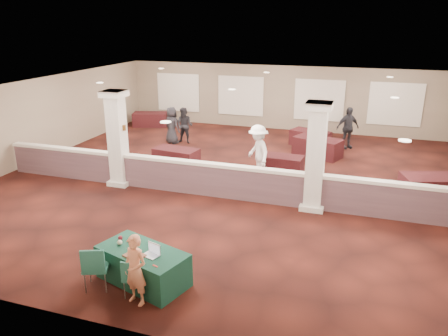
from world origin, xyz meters
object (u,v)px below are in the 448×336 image
(attendee_c, at_px, (348,128))
(attendee_d, at_px, (172,125))
(far_table_front_left, at_px, (176,157))
(attendee_a, at_px, (185,126))
(far_table_back_right, at_px, (318,147))
(attendee_b, at_px, (258,152))
(woman, at_px, (135,270))
(far_table_front_right, at_px, (435,188))
(far_table_front_center, at_px, (281,164))
(conf_chair_side, at_px, (95,265))
(far_table_back_center, at_px, (310,138))
(near_table, at_px, (143,266))
(far_table_back_left, at_px, (150,119))
(conf_chair_main, at_px, (134,276))

(attendee_c, height_order, attendee_d, attendee_c)
(far_table_front_left, xyz_separation_m, attendee_a, (-0.97, 3.11, 0.47))
(far_table_front_left, distance_m, far_table_back_right, 5.81)
(attendee_a, distance_m, attendee_b, 5.45)
(woman, height_order, far_table_front_right, woman)
(far_table_front_right, bearing_deg, far_table_front_center, 168.22)
(conf_chair_side, xyz_separation_m, far_table_front_left, (-1.78, 7.98, -0.25))
(far_table_back_right, bearing_deg, far_table_back_center, 108.76)
(near_table, relative_size, far_table_front_left, 1.15)
(attendee_a, height_order, attendee_d, attendee_d)
(conf_chair_side, height_order, far_table_front_right, conf_chair_side)
(far_table_back_left, relative_size, far_table_back_center, 1.04)
(woman, relative_size, far_table_back_center, 0.87)
(woman, distance_m, attendee_c, 13.09)
(attendee_b, bearing_deg, far_table_front_left, -134.59)
(far_table_front_center, bearing_deg, attendee_d, 155.88)
(attendee_c, xyz_separation_m, attendee_d, (-7.56, -1.67, -0.08))
(conf_chair_side, distance_m, far_table_front_right, 10.33)
(near_table, height_order, far_table_front_center, near_table)
(conf_chair_main, height_order, far_table_back_right, conf_chair_main)
(far_table_front_right, bearing_deg, far_table_back_right, 138.43)
(far_table_back_left, bearing_deg, far_table_front_right, -25.50)
(far_table_front_center, height_order, attendee_a, attendee_a)
(far_table_back_left, bearing_deg, conf_chair_main, -63.86)
(near_table, distance_m, far_table_front_right, 9.37)
(far_table_back_left, bearing_deg, conf_chair_side, -66.96)
(far_table_front_center, relative_size, far_table_front_right, 0.82)
(far_table_back_left, distance_m, attendee_b, 9.40)
(conf_chair_side, height_order, far_table_front_center, conf_chair_side)
(far_table_back_left, bearing_deg, attendee_d, -47.24)
(near_table, height_order, far_table_back_left, near_table)
(near_table, height_order, far_table_front_right, far_table_front_right)
(conf_chair_side, distance_m, attendee_c, 13.27)
(conf_chair_main, xyz_separation_m, far_table_back_left, (-6.67, 13.58, -0.15))
(far_table_front_right, xyz_separation_m, attendee_a, (-9.97, 3.70, 0.41))
(far_table_back_center, bearing_deg, attendee_b, -104.42)
(far_table_front_left, bearing_deg, conf_chair_main, -71.52)
(woman, xyz_separation_m, attendee_a, (-3.75, 11.20, 0.08))
(attendee_c, relative_size, attendee_d, 1.09)
(far_table_back_right, bearing_deg, far_table_front_left, -149.44)
(near_table, height_order, attendee_b, attendee_b)
(woman, distance_m, far_table_back_center, 12.64)
(far_table_back_center, bearing_deg, attendee_d, -165.76)
(woman, relative_size, attendee_b, 0.77)
(far_table_front_left, height_order, attendee_b, attendee_b)
(far_table_front_left, height_order, far_table_back_left, far_table_back_left)
(far_table_front_center, bearing_deg, conf_chair_side, -104.50)
(attendee_c, bearing_deg, woman, -138.93)
(attendee_b, relative_size, attendee_c, 1.06)
(woman, bearing_deg, far_table_back_center, 96.44)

